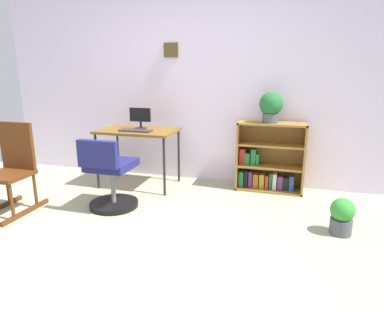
# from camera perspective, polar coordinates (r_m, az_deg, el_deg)

# --- Properties ---
(ground_plane) EXTENTS (6.24, 6.24, 0.00)m
(ground_plane) POSITION_cam_1_polar(r_m,az_deg,el_deg) (2.83, -14.14, -16.44)
(ground_plane) COLOR #A1A081
(wall_back) EXTENTS (5.20, 0.12, 2.46)m
(wall_back) POSITION_cam_1_polar(r_m,az_deg,el_deg) (4.42, -0.94, 11.85)
(wall_back) COLOR silver
(wall_back) RESTS_ON ground_plane
(desk) EXTENTS (0.96, 0.62, 0.72)m
(desk) POSITION_cam_1_polar(r_m,az_deg,el_deg) (4.20, -9.23, 3.73)
(desk) COLOR brown
(desk) RESTS_ON ground_plane
(monitor) EXTENTS (0.28, 0.15, 0.26)m
(monitor) POSITION_cam_1_polar(r_m,az_deg,el_deg) (4.22, -8.87, 6.53)
(monitor) COLOR #262628
(monitor) RESTS_ON desk
(keyboard) EXTENTS (0.39, 0.14, 0.02)m
(keyboard) POSITION_cam_1_polar(r_m,az_deg,el_deg) (4.06, -9.67, 4.31)
(keyboard) COLOR #352830
(keyboard) RESTS_ON desk
(office_chair) EXTENTS (0.52, 0.55, 0.78)m
(office_chair) POSITION_cam_1_polar(r_m,az_deg,el_deg) (3.59, -13.92, -3.65)
(office_chair) COLOR black
(office_chair) RESTS_ON ground_plane
(rocking_chair) EXTENTS (0.42, 0.64, 0.92)m
(rocking_chair) POSITION_cam_1_polar(r_m,az_deg,el_deg) (3.91, -28.49, -1.72)
(rocking_chair) COLOR #52280F
(rocking_chair) RESTS_ON ground_plane
(bookshelf_low) EXTENTS (0.80, 0.30, 0.84)m
(bookshelf_low) POSITION_cam_1_polar(r_m,az_deg,el_deg) (4.17, 12.94, -0.73)
(bookshelf_low) COLOR olive
(bookshelf_low) RESTS_ON ground_plane
(potted_plant_on_shelf) EXTENTS (0.27, 0.27, 0.36)m
(potted_plant_on_shelf) POSITION_cam_1_polar(r_m,az_deg,el_deg) (4.00, 13.40, 8.32)
(potted_plant_on_shelf) COLOR #474C51
(potted_plant_on_shelf) RESTS_ON bookshelf_low
(potted_plant_floor) EXTENTS (0.21, 0.21, 0.34)m
(potted_plant_floor) POSITION_cam_1_polar(r_m,az_deg,el_deg) (3.30, 24.34, -9.34)
(potted_plant_floor) COLOR #474C51
(potted_plant_floor) RESTS_ON ground_plane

